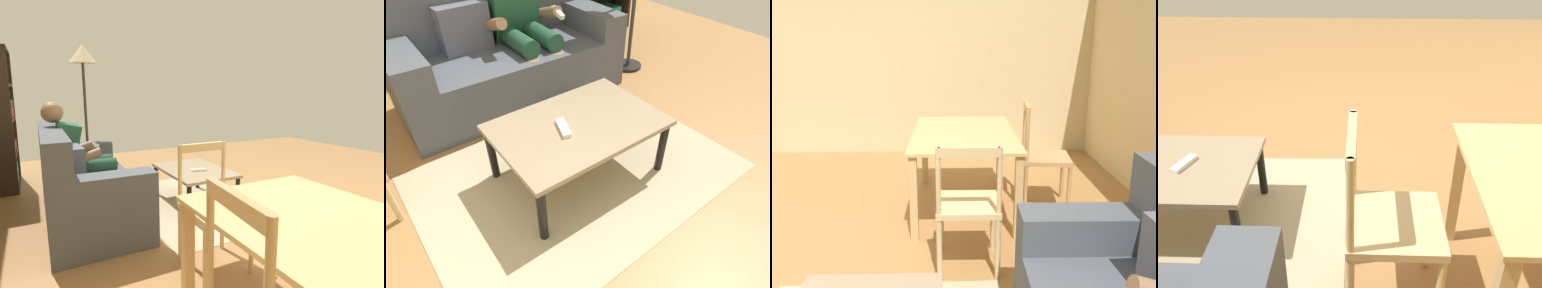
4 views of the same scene
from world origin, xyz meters
The scene contains 4 objects.
wall_side centered at (-3.23, 0.00, 1.37)m, with size 0.12×5.85×2.75m, color #C8B586.
dining_table centered at (-1.33, 1.15, 0.61)m, with size 1.38×0.90×0.71m.
dining_chair_near_wall centered at (-1.33, 1.87, 0.47)m, with size 0.46×0.46×0.96m.
dining_chair_facing_couch centered at (-0.31, 1.15, 0.45)m, with size 0.42×0.42×0.90m.
Camera 3 is at (2.20, 1.06, 1.56)m, focal length 37.93 mm.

